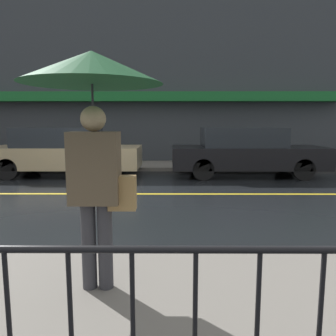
% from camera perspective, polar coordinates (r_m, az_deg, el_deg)
% --- Properties ---
extents(ground_plane, '(80.00, 80.00, 0.00)m').
position_cam_1_polar(ground_plane, '(7.71, -14.22, -4.41)').
color(ground_plane, black).
extents(sidewalk_far, '(28.00, 2.10, 0.12)m').
position_cam_1_polar(sidewalk_far, '(12.16, -8.82, 0.44)').
color(sidewalk_far, slate).
rests_on(sidewalk_far, ground_plane).
extents(lane_marking, '(25.20, 0.12, 0.01)m').
position_cam_1_polar(lane_marking, '(7.71, -14.22, -4.38)').
color(lane_marking, gold).
rests_on(lane_marking, ground_plane).
extents(building_storefront, '(28.00, 0.85, 6.35)m').
position_cam_1_polar(building_storefront, '(13.31, -8.28, 14.38)').
color(building_storefront, '#383D42').
rests_on(building_storefront, ground_plane).
extents(pedestrian, '(1.19, 1.19, 2.07)m').
position_cam_1_polar(pedestrian, '(2.87, -12.94, 12.28)').
color(pedestrian, '#333338').
rests_on(pedestrian, sidewalk_near).
extents(car_tan, '(4.54, 1.73, 1.46)m').
position_cam_1_polar(car_tan, '(10.47, -17.72, 2.71)').
color(car_tan, tan).
rests_on(car_tan, ground_plane).
extents(car_black, '(4.55, 1.76, 1.47)m').
position_cam_1_polar(car_black, '(10.21, 13.36, 2.76)').
color(car_black, black).
rests_on(car_black, ground_plane).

